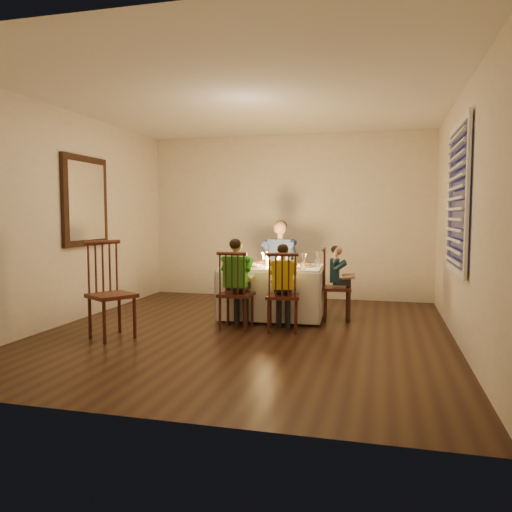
% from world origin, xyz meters
% --- Properties ---
extents(ground, '(5.00, 5.00, 0.00)m').
position_xyz_m(ground, '(0.00, 0.00, 0.00)').
color(ground, black).
rests_on(ground, ground).
extents(wall_left, '(0.02, 5.00, 2.60)m').
position_xyz_m(wall_left, '(-2.25, 0.00, 1.30)').
color(wall_left, beige).
rests_on(wall_left, ground).
extents(wall_right, '(0.02, 5.00, 2.60)m').
position_xyz_m(wall_right, '(2.25, 0.00, 1.30)').
color(wall_right, beige).
rests_on(wall_right, ground).
extents(wall_back, '(4.50, 0.02, 2.60)m').
position_xyz_m(wall_back, '(0.00, 2.50, 1.30)').
color(wall_back, beige).
rests_on(wall_back, ground).
extents(ceiling, '(5.00, 5.00, 0.00)m').
position_xyz_m(ceiling, '(0.00, 0.00, 2.60)').
color(ceiling, white).
rests_on(ceiling, wall_back).
extents(dining_table, '(1.34, 1.00, 0.64)m').
position_xyz_m(dining_table, '(0.11, 0.86, 0.48)').
color(dining_table, white).
rests_on(dining_table, ground).
extents(chair_adult, '(0.38, 0.36, 0.91)m').
position_xyz_m(chair_adult, '(0.07, 1.57, 0.00)').
color(chair_adult, '#36130E').
rests_on(chair_adult, ground).
extents(chair_near_left, '(0.38, 0.37, 0.91)m').
position_xyz_m(chair_near_left, '(-0.16, 0.13, 0.00)').
color(chair_near_left, '#36130E').
rests_on(chair_near_left, ground).
extents(chair_near_right, '(0.42, 0.41, 0.91)m').
position_xyz_m(chair_near_right, '(0.39, 0.15, 0.00)').
color(chair_near_right, '#36130E').
rests_on(chair_near_right, ground).
extents(chair_end, '(0.38, 0.40, 0.91)m').
position_xyz_m(chair_end, '(0.93, 0.92, 0.00)').
color(chair_end, '#36130E').
rests_on(chair_end, ground).
extents(chair_extra, '(0.58, 0.58, 1.05)m').
position_xyz_m(chair_extra, '(-1.32, -0.63, 0.00)').
color(chair_extra, '#36130E').
rests_on(chair_extra, ground).
extents(adult, '(0.46, 0.43, 1.25)m').
position_xyz_m(adult, '(0.07, 1.57, 0.00)').
color(adult, navy).
rests_on(adult, ground).
extents(child_green, '(0.35, 0.32, 1.06)m').
position_xyz_m(child_green, '(-0.16, 0.13, 0.00)').
color(child_green, green).
rests_on(child_green, ground).
extents(child_yellow, '(0.35, 0.33, 1.00)m').
position_xyz_m(child_yellow, '(0.39, 0.15, 0.00)').
color(child_yellow, yellow).
rests_on(child_yellow, ground).
extents(child_teal, '(0.28, 0.30, 0.94)m').
position_xyz_m(child_teal, '(0.93, 0.92, 0.00)').
color(child_teal, '#18303C').
rests_on(child_teal, ground).
extents(setting_adult, '(0.27, 0.27, 0.02)m').
position_xyz_m(setting_adult, '(0.08, 1.13, 0.68)').
color(setting_adult, white).
rests_on(setting_adult, dining_table).
extents(setting_green, '(0.27, 0.27, 0.02)m').
position_xyz_m(setting_green, '(-0.11, 0.58, 0.68)').
color(setting_green, white).
rests_on(setting_green, dining_table).
extents(setting_yellow, '(0.27, 0.27, 0.02)m').
position_xyz_m(setting_yellow, '(0.38, 0.62, 0.68)').
color(setting_yellow, white).
rests_on(setting_yellow, dining_table).
extents(setting_teal, '(0.27, 0.27, 0.02)m').
position_xyz_m(setting_teal, '(0.52, 0.92, 0.68)').
color(setting_teal, white).
rests_on(setting_teal, dining_table).
extents(candle_left, '(0.06, 0.06, 0.10)m').
position_xyz_m(candle_left, '(0.03, 0.86, 0.72)').
color(candle_left, silver).
rests_on(candle_left, dining_table).
extents(candle_right, '(0.06, 0.06, 0.10)m').
position_xyz_m(candle_right, '(0.20, 0.87, 0.72)').
color(candle_right, silver).
rests_on(candle_right, dining_table).
extents(squash, '(0.09, 0.09, 0.09)m').
position_xyz_m(squash, '(-0.42, 1.10, 0.71)').
color(squash, gold).
rests_on(squash, dining_table).
extents(orange_fruit, '(0.08, 0.08, 0.08)m').
position_xyz_m(orange_fruit, '(0.31, 0.92, 0.71)').
color(orange_fruit, orange).
rests_on(orange_fruit, dining_table).
extents(serving_bowl, '(0.27, 0.27, 0.05)m').
position_xyz_m(serving_bowl, '(-0.33, 1.10, 0.70)').
color(serving_bowl, white).
rests_on(serving_bowl, dining_table).
extents(wall_mirror, '(0.06, 0.95, 1.15)m').
position_xyz_m(wall_mirror, '(-2.22, 0.30, 1.50)').
color(wall_mirror, black).
rests_on(wall_mirror, wall_left).
extents(window_blinds, '(0.07, 1.34, 1.54)m').
position_xyz_m(window_blinds, '(2.21, 0.10, 1.50)').
color(window_blinds, black).
rests_on(window_blinds, wall_right).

